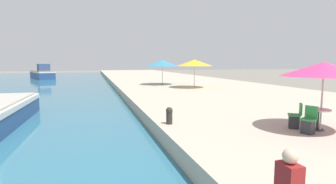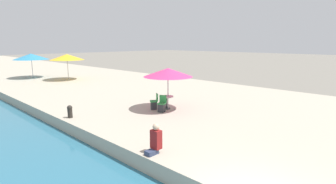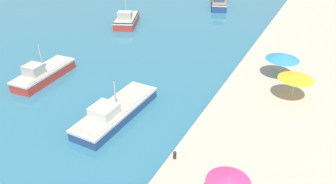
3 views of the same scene
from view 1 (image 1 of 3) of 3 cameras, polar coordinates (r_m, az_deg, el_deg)
quay_promenade at (r=37.65m, az=-0.17°, el=2.40°), size 16.00×90.00×0.63m
fishing_boat_distant at (r=53.12m, az=-25.70°, el=3.65°), size 5.56×9.00×4.72m
cafe_umbrella_pink at (r=10.30m, az=30.82°, el=4.29°), size 2.78×2.78×2.37m
cafe_umbrella_white at (r=24.43m, az=5.80°, el=6.33°), size 3.33×3.33×2.60m
cafe_umbrella_striped at (r=27.80m, az=-1.25°, el=6.30°), size 3.57×3.57×2.59m
cafe_table at (r=10.52m, az=29.86°, el=-4.36°), size 0.80×0.80×0.74m
cafe_chair_left at (r=10.45m, az=25.87°, el=-5.37°), size 0.58×0.58×0.91m
cafe_chair_right at (r=9.90m, az=28.24°, el=-6.14°), size 0.55×0.53×0.91m
mooring_bollard at (r=10.04m, az=0.28°, el=-5.04°), size 0.26×0.26×0.65m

